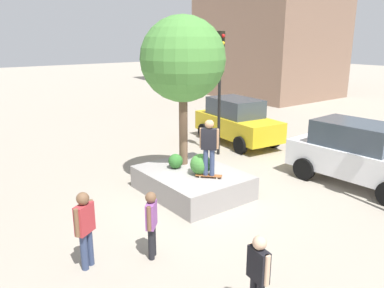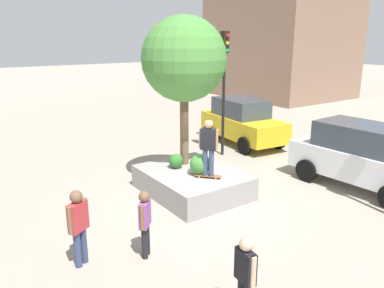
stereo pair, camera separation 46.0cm
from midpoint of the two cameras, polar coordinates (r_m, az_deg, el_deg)
name	(u,v)px [view 1 (the left image)]	position (r m, az deg, el deg)	size (l,w,h in m)	color
ground_plane	(202,199)	(11.89, 0.36, -8.25)	(120.00, 120.00, 0.00)	#9E9384
planter_ledge	(192,182)	(12.24, -1.08, -5.71)	(3.32, 2.61, 0.73)	gray
plaza_tree	(183,60)	(12.20, -2.47, 12.43)	(2.68, 2.68, 4.77)	brown
boxwood_shrub	(201,164)	(11.74, 0.19, -3.05)	(0.66, 0.66, 0.66)	#3D7A33
hedge_clump	(176,161)	(12.36, -3.53, -2.56)	(0.47, 0.47, 0.47)	#2D6628
skateboard	(209,176)	(11.59, 1.36, -4.74)	(0.74, 0.69, 0.07)	brown
skateboarder	(209,144)	(11.27, 1.40, 0.05)	(0.48, 0.44, 1.71)	navy
taxi_cab	(237,121)	(17.92, 5.96, 3.46)	(4.65, 2.47, 2.08)	gold
police_car	(358,154)	(13.78, 22.67, -1.35)	(4.66, 2.34, 2.12)	white
traffic_light_median	(220,73)	(15.65, 3.33, 10.46)	(0.35, 0.30, 5.05)	black
passerby_with_bag	(151,220)	(8.69, -7.60, -11.20)	(0.43, 0.42, 1.59)	black
bystander_watching	(85,225)	(8.60, -17.18, -11.45)	(0.41, 0.52, 1.74)	navy
pedestrian_crossing	(258,271)	(7.01, 7.88, -18.30)	(0.54, 0.25, 1.60)	black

